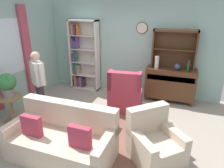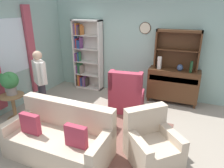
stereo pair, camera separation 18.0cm
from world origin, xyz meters
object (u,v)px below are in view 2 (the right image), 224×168
(plant_stand, at_px, (13,104))
(person_reading, at_px, (40,79))
(wingback_chair, at_px, (126,96))
(sideboard, at_px, (173,84))
(vase_round, at_px, (180,68))
(couch_floral, at_px, (60,138))
(armchair_floral, at_px, (152,145))
(vase_tall, at_px, (159,63))
(sideboard_hutch, at_px, (178,44))
(potted_plant_large, at_px, (10,82))
(book_stack, at_px, (87,107))
(bookshelf, at_px, (86,56))
(bottle_wine, at_px, (191,67))
(coffee_table, at_px, (91,112))

(plant_stand, xyz_separation_m, person_reading, (0.50, 0.41, 0.53))
(wingback_chair, bearing_deg, sideboard, 42.20)
(vase_round, distance_m, couch_floral, 3.36)
(sideboard, relative_size, armchair_floral, 1.20)
(vase_tall, bearing_deg, sideboard_hutch, 25.89)
(potted_plant_large, xyz_separation_m, book_stack, (1.70, 0.35, -0.46))
(armchair_floral, bearing_deg, plant_stand, 177.69)
(wingback_chair, xyz_separation_m, book_stack, (-0.54, -1.04, 0.07))
(sideboard_hutch, distance_m, vase_round, 0.60)
(bookshelf, distance_m, book_stack, 2.39)
(couch_floral, bearing_deg, plant_stand, 160.99)
(armchair_floral, bearing_deg, wingback_chair, 121.91)
(bookshelf, distance_m, person_reading, 1.99)
(sideboard, bearing_deg, armchair_floral, -90.87)
(sideboard, relative_size, wingback_chair, 1.24)
(bottle_wine, relative_size, plant_stand, 0.46)
(bookshelf, xyz_separation_m, potted_plant_large, (-0.56, -2.38, -0.10))
(wingback_chair, bearing_deg, coffee_table, -113.92)
(sideboard, xyz_separation_m, plant_stand, (-3.22, -2.32, -0.13))
(couch_floral, distance_m, book_stack, 0.97)
(person_reading, bearing_deg, plant_stand, -140.21)
(couch_floral, height_order, coffee_table, couch_floral)
(vase_round, height_order, couch_floral, vase_round)
(bottle_wine, bearing_deg, vase_tall, 179.34)
(vase_tall, bearing_deg, potted_plant_large, -142.14)
(bookshelf, xyz_separation_m, vase_tall, (2.29, -0.16, 0.07))
(sideboard, relative_size, sideboard_hutch, 1.18)
(sideboard, bearing_deg, bottle_wine, -12.89)
(person_reading, height_order, book_stack, person_reading)
(vase_round, height_order, book_stack, vase_round)
(wingback_chair, distance_m, book_stack, 1.18)
(book_stack, bearing_deg, plant_stand, -167.43)
(coffee_table, distance_m, book_stack, 0.13)
(couch_floral, height_order, person_reading, person_reading)
(sideboard_hutch, relative_size, vase_round, 6.47)
(couch_floral, bearing_deg, sideboard, 62.10)
(potted_plant_large, height_order, coffee_table, potted_plant_large)
(bookshelf, relative_size, wingback_chair, 2.00)
(armchair_floral, xyz_separation_m, book_stack, (-1.50, 0.50, 0.17))
(sideboard, relative_size, person_reading, 0.83)
(bottle_wine, height_order, plant_stand, bottle_wine)
(couch_floral, xyz_separation_m, book_stack, (-0.01, 0.96, 0.14))
(plant_stand, xyz_separation_m, potted_plant_large, (-0.02, 0.03, 0.54))
(vase_tall, relative_size, vase_round, 1.92)
(vase_tall, xyz_separation_m, wingback_chair, (-0.61, -0.82, -0.70))
(vase_round, distance_m, coffee_table, 2.53)
(bookshelf, bearing_deg, coffee_table, -58.79)
(couch_floral, bearing_deg, person_reading, 140.13)
(bookshelf, height_order, potted_plant_large, bookshelf)
(bottle_wine, bearing_deg, armchair_floral, -100.26)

